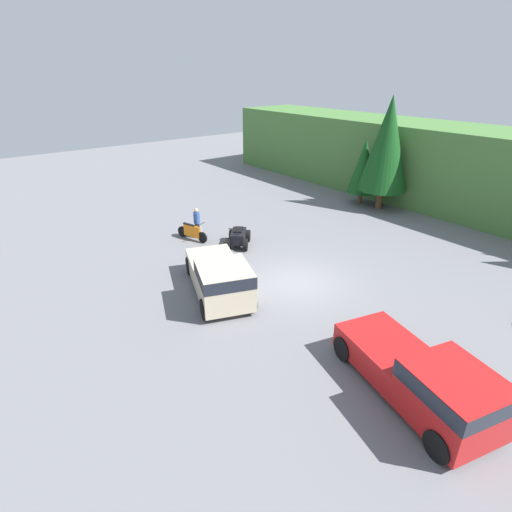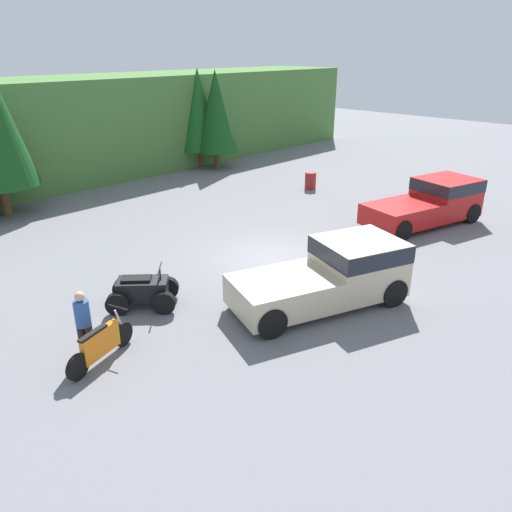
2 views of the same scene
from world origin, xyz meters
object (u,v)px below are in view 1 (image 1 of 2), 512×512
(pickup_truck_second, at_px, (220,277))
(rider_person, at_px, (197,222))
(pickup_truck_red, at_px, (426,379))
(quad_atv, at_px, (238,237))
(dirt_bike, at_px, (192,232))

(pickup_truck_second, relative_size, rider_person, 3.11)
(pickup_truck_red, bearing_deg, quad_atv, -176.29)
(dirt_bike, bearing_deg, pickup_truck_red, -21.28)
(pickup_truck_red, distance_m, dirt_bike, 14.99)
(pickup_truck_red, bearing_deg, dirt_bike, -168.57)
(pickup_truck_red, xyz_separation_m, rider_person, (-15.09, 1.38, -0.00))
(pickup_truck_red, xyz_separation_m, quad_atv, (-12.68, 2.55, -0.48))
(pickup_truck_second, distance_m, dirt_bike, 6.62)
(quad_atv, xyz_separation_m, rider_person, (-2.41, -1.17, 0.48))
(rider_person, bearing_deg, quad_atv, -11.35)
(pickup_truck_red, relative_size, dirt_bike, 2.66)
(quad_atv, relative_size, rider_person, 1.26)
(dirt_bike, bearing_deg, pickup_truck_second, -36.99)
(quad_atv, bearing_deg, dirt_bike, -101.58)
(dirt_bike, distance_m, rider_person, 0.66)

